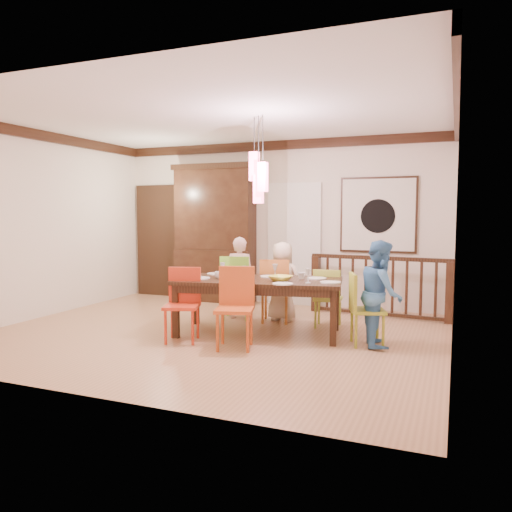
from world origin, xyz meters
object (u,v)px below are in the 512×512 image
at_px(chair_far_left, 237,283).
at_px(person_far_mid, 283,281).
at_px(person_far_left, 240,278).
at_px(dining_table, 258,285).
at_px(balustrade, 379,285).
at_px(china_hutch, 215,233).
at_px(chair_end_right, 368,304).
at_px(person_end_right, 381,293).

distance_m(chair_far_left, person_far_mid, 0.71).
height_order(chair_far_left, person_far_left, person_far_left).
relative_size(dining_table, balustrade, 1.05).
bearing_deg(china_hutch, chair_far_left, -51.84).
bearing_deg(person_far_left, person_far_mid, -179.73).
relative_size(dining_table, chair_far_left, 2.39).
bearing_deg(chair_far_left, china_hutch, -66.17).
bearing_deg(china_hutch, dining_table, -50.93).
distance_m(china_hutch, person_far_mid, 2.18).
distance_m(chair_end_right, person_far_left, 2.26).
bearing_deg(person_far_mid, balustrade, -145.46).
height_order(balustrade, person_end_right, person_end_right).
distance_m(chair_far_left, person_end_right, 2.41).
xyz_separation_m(chair_end_right, person_end_right, (0.15, 0.04, 0.14)).
relative_size(person_far_mid, person_end_right, 0.92).
bearing_deg(chair_far_left, dining_table, 116.19).
height_order(chair_end_right, balustrade, balustrade).
bearing_deg(dining_table, person_end_right, -10.15).
bearing_deg(chair_far_left, balustrade, -169.13).
xyz_separation_m(chair_end_right, person_far_mid, (-1.43, 0.94, 0.09)).
height_order(dining_table, person_far_left, person_far_left).
relative_size(chair_far_left, person_far_mid, 0.82).
distance_m(person_far_left, person_far_mid, 0.67).
bearing_deg(chair_end_right, balustrade, -16.49).
height_order(chair_far_left, china_hutch, china_hutch).
height_order(dining_table, china_hutch, china_hutch).
relative_size(dining_table, person_far_left, 1.85).
xyz_separation_m(balustrade, person_far_left, (-1.98, -0.93, 0.13)).
bearing_deg(chair_end_right, china_hutch, 36.02).
bearing_deg(person_far_left, chair_end_right, 149.86).
height_order(dining_table, chair_end_right, chair_end_right).
xyz_separation_m(dining_table, person_far_mid, (0.03, 0.91, -0.07)).
bearing_deg(person_end_right, person_far_mid, 45.31).
xyz_separation_m(china_hutch, person_far_left, (1.06, -1.27, -0.63)).
bearing_deg(chair_far_left, person_end_right, 146.93).
relative_size(chair_far_left, balustrade, 0.44).
bearing_deg(china_hutch, person_end_right, -32.09).
height_order(balustrade, person_far_left, person_far_left).
bearing_deg(china_hutch, person_far_mid, -34.25).
relative_size(balustrade, person_end_right, 1.71).
relative_size(chair_far_left, person_far_left, 0.77).
relative_size(dining_table, chair_end_right, 2.62).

